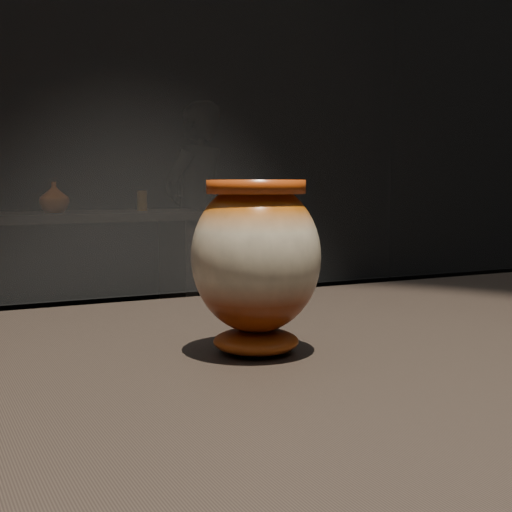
# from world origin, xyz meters

# --- Properties ---
(main_vase) EXTENTS (0.17, 0.17, 0.18)m
(main_vase) POSITION_xyz_m (0.07, 0.02, 1.00)
(main_vase) COLOR maroon
(main_vase) RESTS_ON display_plinth
(back_shelf) EXTENTS (2.00, 0.60, 0.90)m
(back_shelf) POSITION_xyz_m (0.46, 3.64, 0.64)
(back_shelf) COLOR black
(back_shelf) RESTS_ON ground
(back_vase_mid) EXTENTS (0.24, 0.24, 0.18)m
(back_vase_mid) POSITION_xyz_m (0.54, 3.61, 0.99)
(back_vase_mid) COLOR maroon
(back_vase_mid) RESTS_ON back_shelf
(back_vase_right) EXTENTS (0.06, 0.06, 0.13)m
(back_vase_right) POSITION_xyz_m (1.09, 3.67, 0.96)
(back_vase_right) COLOR #9C6416
(back_vase_right) RESTS_ON back_shelf
(visitor) EXTENTS (0.73, 0.65, 1.69)m
(visitor) POSITION_xyz_m (1.75, 4.43, 0.84)
(visitor) COLOR black
(visitor) RESTS_ON ground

